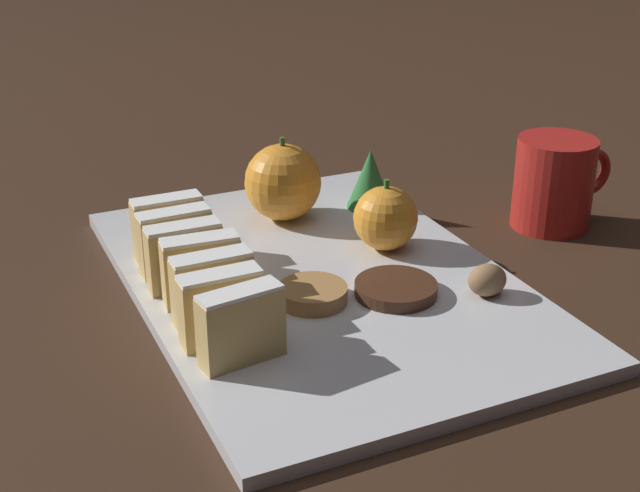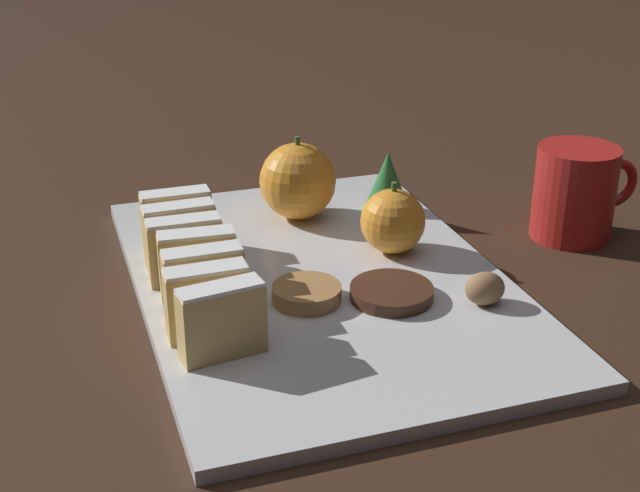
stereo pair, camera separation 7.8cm
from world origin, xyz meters
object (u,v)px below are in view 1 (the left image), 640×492
(orange_near, at_px, (283,182))
(chocolate_cookie, at_px, (396,289))
(walnut, at_px, (487,280))
(orange_far, at_px, (385,218))
(coffee_mug, at_px, (555,183))

(orange_near, bearing_deg, chocolate_cookie, -83.52)
(walnut, height_order, chocolate_cookie, walnut)
(orange_far, distance_m, chocolate_cookie, 0.10)
(orange_far, bearing_deg, walnut, -74.61)
(coffee_mug, bearing_deg, orange_near, 157.17)
(orange_near, height_order, walnut, orange_near)
(coffee_mug, bearing_deg, chocolate_cookie, -159.34)
(walnut, relative_size, coffee_mug, 0.31)
(walnut, distance_m, chocolate_cookie, 0.08)
(orange_near, bearing_deg, coffee_mug, -22.83)
(walnut, bearing_deg, coffee_mug, 36.40)
(chocolate_cookie, bearing_deg, walnut, -24.72)
(walnut, height_order, coffee_mug, coffee_mug)
(orange_near, bearing_deg, orange_far, -61.14)
(walnut, relative_size, chocolate_cookie, 0.48)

